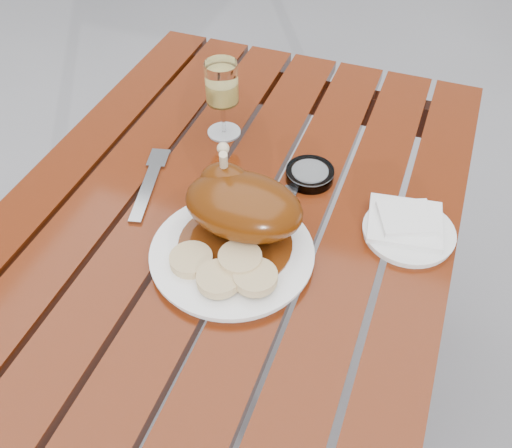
{
  "coord_description": "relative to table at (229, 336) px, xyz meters",
  "views": [
    {
      "loc": [
        0.31,
        -0.65,
        1.47
      ],
      "look_at": [
        0.07,
        -0.02,
        0.78
      ],
      "focal_mm": 40.0,
      "sensor_mm": 36.0,
      "label": 1
    }
  ],
  "objects": [
    {
      "name": "ground",
      "position": [
        0.0,
        0.0,
        -0.38
      ],
      "size": [
        60.0,
        60.0,
        0.0
      ],
      "primitive_type": "plane",
      "color": "slate",
      "rests_on": "ground"
    },
    {
      "name": "table",
      "position": [
        0.0,
        0.0,
        0.0
      ],
      "size": [
        0.8,
        1.2,
        0.75
      ],
      "primitive_type": "cube",
      "color": "maroon",
      "rests_on": "ground"
    },
    {
      "name": "dinner_plate",
      "position": [
        0.05,
        -0.08,
        0.38
      ],
      "size": [
        0.32,
        0.32,
        0.02
      ],
      "primitive_type": "cylinder",
      "rotation": [
        0.0,
        0.0,
        -0.21
      ],
      "color": "white",
      "rests_on": "table"
    },
    {
      "name": "roast_duck",
      "position": [
        0.05,
        -0.03,
        0.45
      ],
      "size": [
        0.2,
        0.2,
        0.14
      ],
      "color": "#532209",
      "rests_on": "dinner_plate"
    },
    {
      "name": "bread_dumplings",
      "position": [
        0.06,
        -0.13,
        0.41
      ],
      "size": [
        0.18,
        0.11,
        0.03
      ],
      "color": "#D7B883",
      "rests_on": "dinner_plate"
    },
    {
      "name": "wine_glass",
      "position": [
        -0.09,
        0.23,
        0.46
      ],
      "size": [
        0.08,
        0.08,
        0.16
      ],
      "primitive_type": "cylinder",
      "rotation": [
        0.0,
        0.0,
        -0.1
      ],
      "color": "#F8E070",
      "rests_on": "table"
    },
    {
      "name": "side_plate",
      "position": [
        0.32,
        0.07,
        0.38
      ],
      "size": [
        0.2,
        0.2,
        0.01
      ],
      "primitive_type": "cylinder",
      "rotation": [
        0.0,
        0.0,
        -0.34
      ],
      "color": "white",
      "rests_on": "table"
    },
    {
      "name": "napkin",
      "position": [
        0.31,
        0.08,
        0.39
      ],
      "size": [
        0.14,
        0.13,
        0.01
      ],
      "primitive_type": "cube",
      "rotation": [
        0.0,
        0.0,
        0.15
      ],
      "color": "white",
      "rests_on": "side_plate"
    },
    {
      "name": "ashtray",
      "position": [
        0.12,
        0.16,
        0.39
      ],
      "size": [
        0.09,
        0.09,
        0.02
      ],
      "primitive_type": "cylinder",
      "rotation": [
        0.0,
        0.0,
        -0.02
      ],
      "color": "#B2B7BC",
      "rests_on": "table"
    },
    {
      "name": "fork",
      "position": [
        -0.16,
        0.02,
        0.38
      ],
      "size": [
        0.07,
        0.19,
        0.01
      ],
      "primitive_type": "cube",
      "rotation": [
        0.0,
        0.0,
        0.24
      ],
      "color": "gray",
      "rests_on": "table"
    },
    {
      "name": "knife",
      "position": [
        0.1,
        -0.01,
        0.38
      ],
      "size": [
        0.03,
        0.19,
        0.01
      ],
      "primitive_type": "cube",
      "rotation": [
        0.0,
        0.0,
        0.07
      ],
      "color": "gray",
      "rests_on": "table"
    }
  ]
}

